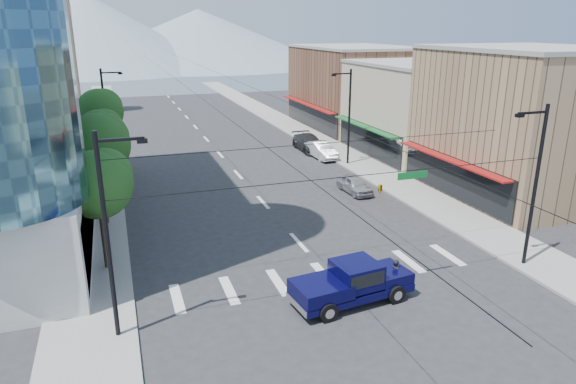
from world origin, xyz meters
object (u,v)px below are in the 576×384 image
pickup_truck (352,282)px  parked_car_mid (321,150)px  pedestrian (396,275)px  parked_car_far (309,143)px  parked_car_near (355,184)px

pickup_truck → parked_car_mid: (9.45, 26.74, -0.26)m
pedestrian → parked_car_far: pedestrian is taller
parked_car_near → parked_car_far: 14.88m
pickup_truck → pedestrian: pickup_truck is taller
parked_car_near → parked_car_far: (1.80, 14.77, 0.16)m
pickup_truck → parked_car_near: pickup_truck is taller
pedestrian → parked_car_mid: 27.37m
pedestrian → parked_car_mid: (6.90, 26.49, -0.07)m
pickup_truck → pedestrian: (2.55, 0.25, -0.19)m
parked_car_mid → parked_car_far: size_ratio=0.85×
parked_car_mid → parked_car_far: parked_car_far is taller
parked_car_mid → parked_car_far: (0.00, 3.45, 0.03)m
pickup_truck → parked_car_near: 17.21m
pickup_truck → parked_car_far: bearing=65.7°
pickup_truck → parked_car_far: pickup_truck is taller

